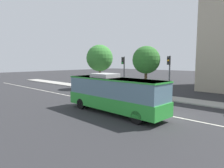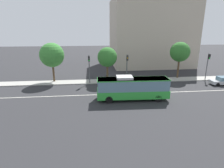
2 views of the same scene
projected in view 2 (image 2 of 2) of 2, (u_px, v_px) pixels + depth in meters
name	position (u px, v px, depth m)	size (l,w,h in m)	color
ground_plane	(152.00, 93.00, 29.33)	(160.00, 160.00, 0.00)	#28282B
sidewalk_kerb	(141.00, 80.00, 36.09)	(80.00, 2.70, 0.14)	#9E9B93
lane_centre_line	(152.00, 93.00, 29.33)	(76.00, 0.16, 0.01)	silver
transit_bus	(133.00, 87.00, 26.09)	(10.07, 2.82, 3.46)	green
sedan_silver_ahead	(224.00, 81.00, 33.32)	(4.57, 1.99, 1.46)	#B7BABF
traffic_light_near_corner	(89.00, 64.00, 33.13)	(0.33, 0.62, 5.20)	#47474C
traffic_light_mid_block	(208.00, 62.00, 35.33)	(0.32, 0.62, 5.20)	#47474C
traffic_light_far_corner	(127.00, 64.00, 33.76)	(0.33, 0.62, 5.20)	#47474C
street_tree_kerbside_left	(52.00, 55.00, 33.73)	(4.40, 4.40, 7.28)	#4C3823
street_tree_kerbside_centre	(180.00, 52.00, 36.21)	(3.83, 3.83, 7.24)	#4C3823
street_tree_kerbside_right	(107.00, 57.00, 33.66)	(3.55, 3.55, 6.52)	#4C3823
office_block_background	(150.00, 33.00, 50.17)	(20.41, 16.35, 17.00)	#B7A893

